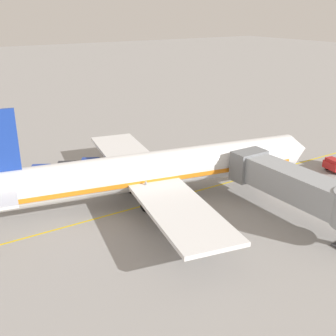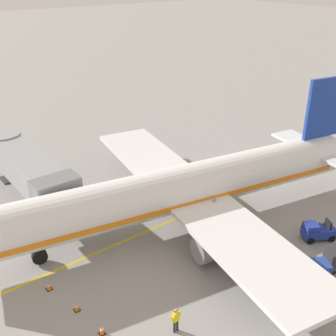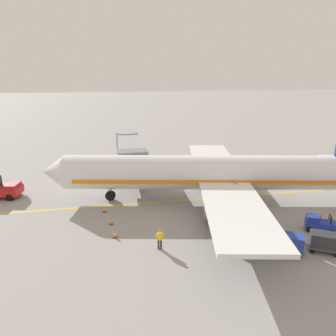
{
  "view_description": "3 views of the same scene",
  "coord_description": "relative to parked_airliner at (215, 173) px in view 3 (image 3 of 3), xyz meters",
  "views": [
    {
      "loc": [
        33.13,
        -18.71,
        18.49
      ],
      "look_at": [
        -1.21,
        3.33,
        2.89
      ],
      "focal_mm": 44.79,
      "sensor_mm": 36.0,
      "label": 1
    },
    {
      "loc": [
        -22.87,
        19.88,
        19.15
      ],
      "look_at": [
        1.83,
        0.74,
        3.92
      ],
      "focal_mm": 43.94,
      "sensor_mm": 36.0,
      "label": 2
    },
    {
      "loc": [
        -31.04,
        12.15,
        13.65
      ],
      "look_at": [
        1.77,
        6.12,
        3.29
      ],
      "focal_mm": 33.17,
      "sensor_mm": 36.0,
      "label": 3
    }
  ],
  "objects": [
    {
      "name": "ground_plane",
      "position": [
        0.7,
        -1.4,
        -3.19
      ],
      "size": [
        400.0,
        400.0,
        0.0
      ],
      "primitive_type": "plane",
      "color": "gray"
    },
    {
      "name": "gate_lead_in_line",
      "position": [
        0.7,
        -1.4,
        -3.18
      ],
      "size": [
        0.24,
        80.0,
        0.01
      ],
      "primitive_type": "cube",
      "color": "gold",
      "rests_on": "ground"
    },
    {
      "name": "parked_airliner",
      "position": [
        0.0,
        0.0,
        0.0
      ],
      "size": [
        30.44,
        37.16,
        10.63
      ],
      "color": "white",
      "rests_on": "ground"
    },
    {
      "name": "jet_bridge",
      "position": [
        10.85,
        8.52,
        0.27
      ],
      "size": [
        14.74,
        3.5,
        4.98
      ],
      "color": "#93999E",
      "rests_on": "ground"
    },
    {
      "name": "baggage_tug_lead",
      "position": [
        -8.29,
        -7.03,
        -2.47
      ],
      "size": [
        2.26,
        2.77,
        1.62
      ],
      "color": "#1E339E",
      "rests_on": "ground"
    },
    {
      "name": "baggage_cart_front",
      "position": [
        -10.44,
        0.68,
        -2.24
      ],
      "size": [
        2.2,
        2.87,
        1.58
      ],
      "color": "#4C4C51",
      "rests_on": "ground"
    },
    {
      "name": "baggage_cart_second_in_train",
      "position": [
        -11.0,
        -2.41,
        -2.24
      ],
      "size": [
        2.2,
        2.87,
        1.58
      ],
      "color": "#4C4C51",
      "rests_on": "ground"
    },
    {
      "name": "baggage_cart_third_in_train",
      "position": [
        -11.35,
        -5.25,
        -2.24
      ],
      "size": [
        2.2,
        2.87,
        1.58
      ],
      "color": "#4C4C51",
      "rests_on": "ground"
    },
    {
      "name": "ground_crew_wing_walker",
      "position": [
        -8.66,
        7.44,
        -2.23
      ],
      "size": [
        0.26,
        0.73,
        1.69
      ],
      "color": "#232328",
      "rests_on": "ground"
    },
    {
      "name": "safety_cone_nose_left",
      "position": [
        -3.63,
        11.27,
        -2.9
      ],
      "size": [
        0.36,
        0.36,
        0.59
      ],
      "color": "black",
      "rests_on": "ground"
    },
    {
      "name": "safety_cone_nose_right",
      "position": [
        -6.18,
        10.94,
        -2.9
      ],
      "size": [
        0.36,
        0.36,
        0.59
      ],
      "color": "black",
      "rests_on": "ground"
    },
    {
      "name": "safety_cone_wing_tip",
      "position": [
        -0.8,
        11.89,
        -2.9
      ],
      "size": [
        0.36,
        0.36,
        0.59
      ],
      "color": "black",
      "rests_on": "ground"
    }
  ]
}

